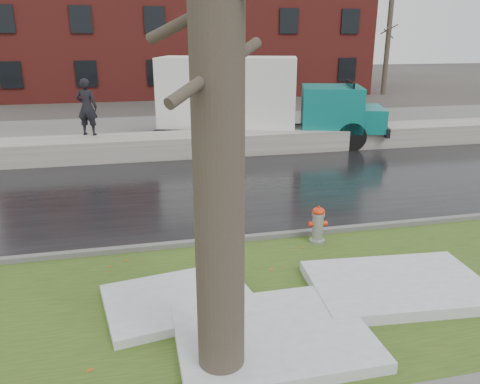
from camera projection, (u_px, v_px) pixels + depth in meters
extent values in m
plane|color=#47423D|center=(248.00, 265.00, 8.60)|extent=(120.00, 120.00, 0.00)
cube|color=#2E4A18|center=(266.00, 300.00, 7.43)|extent=(60.00, 4.50, 0.04)
cube|color=black|center=(209.00, 190.00, 12.76)|extent=(60.00, 7.00, 0.03)
cube|color=slate|center=(178.00, 132.00, 20.63)|extent=(60.00, 9.00, 0.03)
cube|color=slate|center=(236.00, 240.00, 9.50)|extent=(60.00, 0.15, 0.14)
cube|color=#B6AFA6|center=(190.00, 144.00, 16.53)|extent=(60.00, 1.60, 0.75)
cube|color=maroon|center=(180.00, 23.00, 35.21)|extent=(26.00, 12.00, 10.00)
cylinder|color=brown|center=(64.00, 49.00, 30.38)|extent=(0.36, 0.36, 6.50)
cylinder|color=brown|center=(62.00, 33.00, 30.08)|extent=(0.84, 1.62, 0.73)
cylinder|color=brown|center=(61.00, 19.00, 29.80)|extent=(1.08, 1.26, 0.66)
cylinder|color=brown|center=(64.00, 43.00, 30.27)|extent=(1.40, 0.61, 0.63)
cylinder|color=brown|center=(387.00, 48.00, 33.14)|extent=(0.36, 0.36, 6.50)
cylinder|color=brown|center=(389.00, 34.00, 32.84)|extent=(0.84, 1.62, 0.73)
cylinder|color=brown|center=(390.00, 20.00, 32.55)|extent=(1.08, 1.26, 0.66)
cylinder|color=brown|center=(388.00, 43.00, 33.02)|extent=(1.40, 0.61, 0.63)
cylinder|color=#9D9FA5|center=(318.00, 227.00, 9.37)|extent=(0.24, 0.24, 0.67)
ellipsoid|color=red|center=(319.00, 211.00, 9.26)|extent=(0.28, 0.28, 0.15)
cylinder|color=red|center=(319.00, 207.00, 9.24)|extent=(0.05, 0.05, 0.05)
cylinder|color=red|center=(311.00, 224.00, 9.33)|extent=(0.10, 0.11, 0.10)
cylinder|color=red|center=(325.00, 223.00, 9.36)|extent=(0.10, 0.11, 0.10)
cylinder|color=#9D9FA5|center=(316.00, 221.00, 9.48)|extent=(0.14, 0.11, 0.13)
cylinder|color=brown|center=(217.00, 81.00, 4.70)|extent=(0.73, 0.73, 7.07)
cylinder|color=brown|center=(216.00, 5.00, 4.48)|extent=(1.35, 1.29, 0.74)
cylinder|color=brown|center=(217.00, 70.00, 4.67)|extent=(1.18, 1.06, 0.63)
cube|color=black|center=(260.00, 128.00, 18.28)|extent=(7.52, 3.24, 0.21)
cube|color=silver|center=(228.00, 92.00, 17.95)|extent=(5.61, 3.84, 2.56)
cube|color=#0D7A75|center=(331.00, 108.00, 17.79)|extent=(2.78, 2.84, 1.61)
cube|color=#0D7A75|center=(367.00, 118.00, 17.79)|extent=(1.73, 2.34, 0.85)
cube|color=black|center=(350.00, 93.00, 17.55)|extent=(0.66, 1.83, 0.85)
cube|color=black|center=(151.00, 133.00, 18.75)|extent=(1.90, 1.58, 0.64)
cylinder|color=black|center=(352.00, 137.00, 17.07)|extent=(1.08, 0.59, 1.04)
cylinder|color=black|center=(345.00, 127.00, 18.96)|extent=(1.08, 0.59, 1.04)
cylinder|color=black|center=(233.00, 135.00, 17.45)|extent=(1.08, 0.59, 1.04)
cylinder|color=black|center=(238.00, 125.00, 19.33)|extent=(1.08, 0.59, 1.04)
cylinder|color=black|center=(193.00, 134.00, 17.58)|extent=(1.08, 0.59, 1.04)
cylinder|color=black|center=(202.00, 125.00, 19.46)|extent=(1.08, 0.59, 1.04)
imported|color=black|center=(87.00, 107.00, 15.95)|extent=(0.82, 0.67, 1.93)
cube|color=silver|center=(272.00, 335.00, 6.39)|extent=(2.61, 2.01, 0.16)
cube|color=silver|center=(179.00, 300.00, 7.26)|extent=(2.43, 1.94, 0.14)
cube|color=silver|center=(398.00, 285.00, 7.64)|extent=(2.94, 2.02, 0.18)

